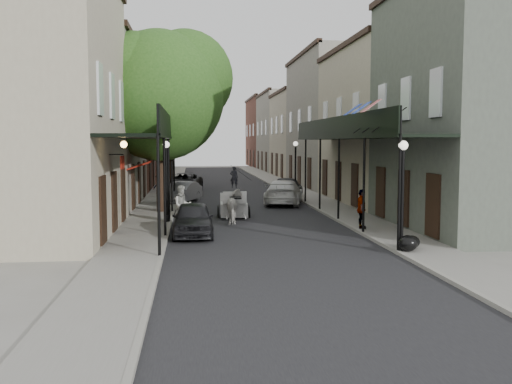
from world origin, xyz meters
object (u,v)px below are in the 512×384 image
object	(u,v)px
tree_far	(174,115)
horse	(236,206)
lamppost_left	(167,180)
carriage	(233,196)
lamppost_right_far	(295,168)
car_left_near	(193,219)
car_left_far	(184,182)
lamppost_right_near	(402,194)
pedestrian_walking	(182,206)
car_right_far	(286,186)
pedestrian_sidewalk_left	(159,185)
tree_near	(167,90)
pedestrian_sidewalk_right	(362,209)
car_right_near	(284,192)
car_left_mid	(182,192)

from	to	relation	value
tree_far	horse	world-z (taller)	tree_far
lamppost_left	carriage	bearing A→B (deg)	36.63
lamppost_right_far	lamppost_left	bearing A→B (deg)	-124.35
car_left_near	lamppost_right_far	bearing A→B (deg)	66.17
horse	car_left_far	distance (m)	18.22
lamppost_right_near	pedestrian_walking	world-z (taller)	lamppost_right_near
car_left_near	car_left_far	distance (m)	21.47
pedestrian_walking	car_right_far	size ratio (longest dim) A/B	0.45
car_right_far	carriage	bearing A→B (deg)	62.50
pedestrian_sidewalk_left	car_left_far	distance (m)	5.87
lamppost_right_near	car_left_far	world-z (taller)	lamppost_right_near
lamppost_right_near	car_right_far	bearing A→B (deg)	91.36
tree_near	lamppost_right_far	bearing A→B (deg)	43.31
carriage	car_right_far	size ratio (longest dim) A/B	0.65
pedestrian_sidewalk_right	car_right_near	distance (m)	10.88
car_left_near	car_left_far	bearing A→B (deg)	92.30
pedestrian_sidewalk_left	car_left_near	world-z (taller)	pedestrian_sidewalk_left
pedestrian_sidewalk_left	car_left_mid	xyz separation A→B (m)	(1.54, -2.98, -0.24)
lamppost_left	car_left_near	distance (m)	3.91
lamppost_left	car_left_near	world-z (taller)	lamppost_left
carriage	pedestrian_walking	bearing A→B (deg)	-128.04
tree_near	car_left_mid	world-z (taller)	tree_near
lamppost_right_near	lamppost_left	size ratio (longest dim) A/B	1.00
pedestrian_sidewalk_left	car_left_mid	distance (m)	3.36
carriage	lamppost_right_far	bearing A→B (deg)	64.44
car_left_near	car_right_near	xyz separation A→B (m)	(5.51, 11.14, 0.07)
lamppost_right_far	car_left_far	world-z (taller)	lamppost_right_far
tree_near	tree_far	xyz separation A→B (m)	(-0.05, 14.00, -0.65)
lamppost_left	car_left_far	world-z (taller)	lamppost_left
carriage	car_left_near	size ratio (longest dim) A/B	0.66
carriage	pedestrian_sidewalk_right	distance (m)	7.46
car_right_far	lamppost_left	bearing A→B (deg)	54.66
pedestrian_walking	car_right_far	bearing A→B (deg)	43.32
horse	carriage	world-z (taller)	carriage
tree_far	car_right_far	world-z (taller)	tree_far
car_left_near	car_left_far	world-z (taller)	car_left_far
horse	car_left_mid	world-z (taller)	horse
lamppost_right_near	car_left_mid	xyz separation A→B (m)	(-7.70, 17.37, -1.40)
pedestrian_sidewalk_left	pedestrian_sidewalk_right	distance (m)	18.04
tree_far	car_right_near	size ratio (longest dim) A/B	1.67
car_left_near	car_right_far	distance (m)	17.70
carriage	pedestrian_sidewalk_left	world-z (taller)	carriage
horse	car_right_near	size ratio (longest dim) A/B	0.36
car_left_mid	car_right_far	distance (m)	8.06
tree_far	lamppost_right_near	size ratio (longest dim) A/B	2.32
tree_near	car_left_mid	xyz separation A→B (m)	(0.60, 5.19, -5.84)
pedestrian_sidewalk_left	tree_near	bearing A→B (deg)	53.51
lamppost_right_near	lamppost_right_far	distance (m)	20.00
car_right_far	car_left_near	bearing A→B (deg)	63.72
tree_near	pedestrian_sidewalk_right	xyz separation A→B (m)	(8.40, -7.26, -5.53)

